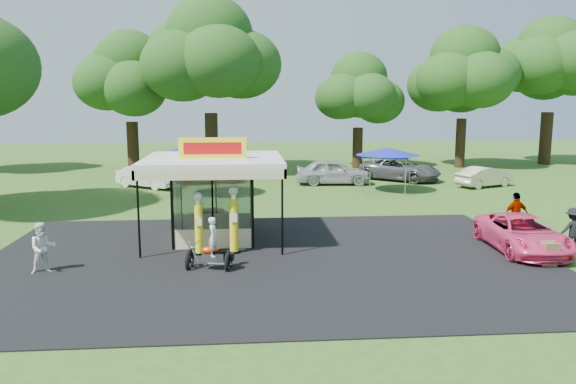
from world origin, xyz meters
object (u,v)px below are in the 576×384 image
Objects in this scene: spectator_west at (43,248)px; bg_car_b at (209,173)px; gas_station_kiosk at (214,197)px; gas_pump_right at (234,222)px; bg_car_c at (333,172)px; motorcycle at (212,249)px; bg_car_d at (400,169)px; kiosk_car at (217,217)px; pink_sedan at (522,234)px; spectator_east_a at (573,230)px; bg_car_e at (485,177)px; bg_car_a at (148,177)px; spectator_east_b at (516,215)px; a_frame_sign at (550,255)px; gas_pump_left at (199,225)px; tent_east at (388,152)px; tent_west at (201,148)px.

bg_car_b is at bearing 52.52° from spectator_west.
gas_station_kiosk is 2.34m from gas_pump_right.
gas_pump_right is 0.50× the size of bg_car_c.
motorcycle is 0.33× the size of bg_car_d.
spectator_west is at bearing 138.89° from kiosk_car.
spectator_east_a is (1.86, -0.20, 0.16)m from pink_sedan.
bg_car_e is (3.54, 15.74, -0.17)m from spectator_east_a.
bg_car_a is 4.22m from bg_car_b.
bg_car_a is (-18.38, 17.23, -0.11)m from spectator_east_a.
kiosk_car is (-0.00, 2.21, -1.30)m from gas_station_kiosk.
spectator_east_b reaches higher than motorcycle.
gas_pump_right is 10.78m from pink_sedan.
gas_pump_right is 18.11m from bg_car_c.
bg_car_b is at bearing 125.17° from a_frame_sign.
gas_pump_left is at bearing -172.65° from bg_car_d.
bg_car_a is 0.77× the size of bg_car_d.
tent_east is at bearing -135.24° from bg_car_c.
bg_car_a is 17.38m from bg_car_d.
spectator_east_b is 0.46× the size of bg_car_e.
spectator_east_a is 0.38× the size of bg_car_a.
gas_pump_left reaches higher than pink_sedan.
motorcycle is 5.49m from spectator_west.
bg_car_a is 0.88× the size of bg_car_c.
tent_west is at bearing -43.93° from spectator_east_a.
bg_car_b is 1.26× the size of tent_east.
gas_station_kiosk is at bearing -83.28° from tent_west.
motorcycle is 0.39× the size of pink_sedan.
a_frame_sign is 16.50m from tent_east.
spectator_west is at bearing -105.07° from tent_west.
bg_car_d is (11.49, 18.44, -0.42)m from gas_pump_right.
bg_car_d is at bearing 53.01° from gas_station_kiosk.
tent_west is at bearing 49.35° from spectator_west.
gas_pump_left is 17.39m from tent_east.
pink_sedan reaches higher than bg_car_e.
spectator_east_b is (12.28, 3.61, 0.21)m from motorcycle.
gas_pump_left is at bearing 171.97° from a_frame_sign.
kiosk_car is 13.14m from bg_car_a.
spectator_east_a is 0.89× the size of spectator_east_b.
spectator_east_b reaches higher than bg_car_c.
bg_car_b is at bearing 92.12° from gas_pump_left.
spectator_east_b is at bearing 72.18° from pink_sedan.
kiosk_car is at bearing 83.91° from gas_pump_left.
gas_pump_left is (-0.47, -2.22, -0.66)m from gas_station_kiosk.
bg_car_b is at bearing -58.27° from spectator_east_b.
bg_car_d is at bearing -102.13° from bg_car_b.
pink_sedan is at bearing -112.84° from kiosk_car.
spectator_east_a reaches higher than pink_sedan.
spectator_east_b is 0.42× the size of tent_west.
kiosk_car is 18.72m from bg_car_d.
gas_pump_right reaches higher than bg_car_c.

